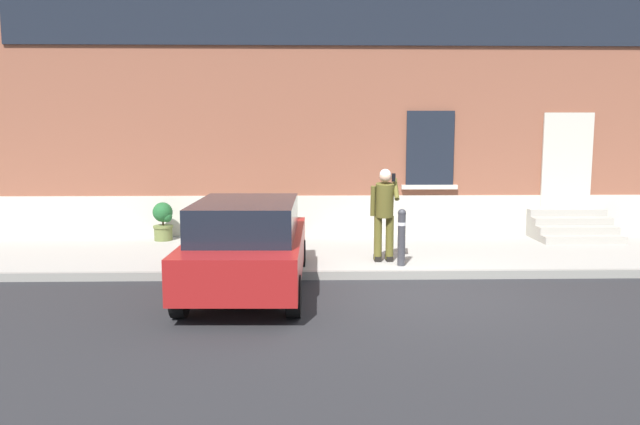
{
  "coord_description": "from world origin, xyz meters",
  "views": [
    {
      "loc": [
        -1.7,
        -9.63,
        2.59
      ],
      "look_at": [
        -1.42,
        1.6,
        1.1
      ],
      "focal_mm": 34.59,
      "sensor_mm": 36.0,
      "label": 1
    }
  ],
  "objects_px": {
    "bollard_near_person": "(402,235)",
    "planter_charcoal": "(286,221)",
    "planter_olive": "(163,220)",
    "person_on_phone": "(384,209)"
  },
  "relations": [
    {
      "from": "bollard_near_person",
      "to": "planter_charcoal",
      "type": "distance_m",
      "value": 3.39
    },
    {
      "from": "planter_olive",
      "to": "bollard_near_person",
      "type": "bearing_deg",
      "value": -29.12
    },
    {
      "from": "planter_charcoal",
      "to": "bollard_near_person",
      "type": "bearing_deg",
      "value": -50.09
    },
    {
      "from": "person_on_phone",
      "to": "planter_charcoal",
      "type": "xyz_separation_m",
      "value": [
        -1.9,
        2.26,
        -0.55
      ]
    },
    {
      "from": "planter_olive",
      "to": "person_on_phone",
      "type": "bearing_deg",
      "value": -27.32
    },
    {
      "from": "bollard_near_person",
      "to": "planter_olive",
      "type": "xyz_separation_m",
      "value": [
        -4.93,
        2.75,
        -0.11
      ]
    },
    {
      "from": "bollard_near_person",
      "to": "person_on_phone",
      "type": "bearing_deg",
      "value": 128.9
    },
    {
      "from": "bollard_near_person",
      "to": "planter_olive",
      "type": "height_order",
      "value": "bollard_near_person"
    },
    {
      "from": "person_on_phone",
      "to": "planter_olive",
      "type": "distance_m",
      "value": 5.27
    },
    {
      "from": "bollard_near_person",
      "to": "planter_olive",
      "type": "distance_m",
      "value": 5.64
    },
    {
      "from": "bollard_near_person",
      "to": "planter_charcoal",
      "type": "height_order",
      "value": "bollard_near_person"
    },
    {
      "from": "bollard_near_person",
      "to": "person_on_phone",
      "type": "relative_size",
      "value": 0.6
    },
    {
      "from": "planter_charcoal",
      "to": "person_on_phone",
      "type": "bearing_deg",
      "value": -49.94
    },
    {
      "from": "bollard_near_person",
      "to": "planter_charcoal",
      "type": "relative_size",
      "value": 1.22
    },
    {
      "from": "bollard_near_person",
      "to": "planter_charcoal",
      "type": "bearing_deg",
      "value": 129.91
    }
  ]
}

